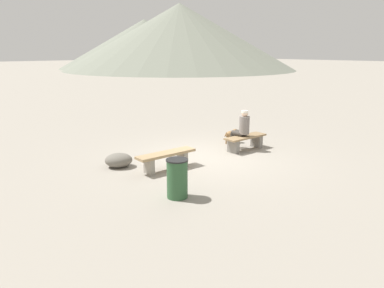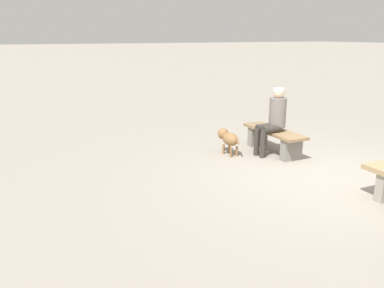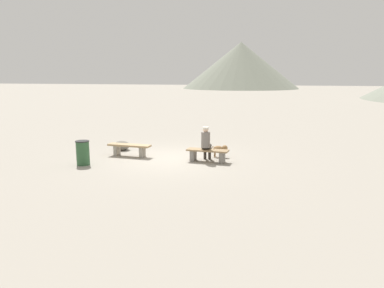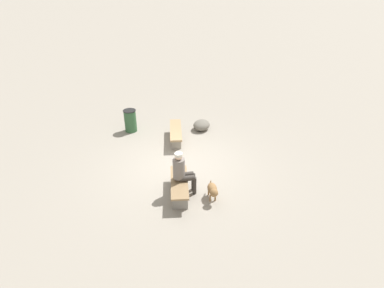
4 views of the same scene
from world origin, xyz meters
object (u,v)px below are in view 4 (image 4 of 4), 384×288
object	(u,v)px
bench_right	(179,186)
boulder	(202,125)
seated_person	(182,170)
trash_bin	(130,121)
bench_left	(176,133)
dog	(213,190)

from	to	relation	value
bench_right	boulder	distance (m)	4.14
seated_person	bench_right	bearing A→B (deg)	-51.68
boulder	seated_person	bearing A→B (deg)	-15.36
bench_right	trash_bin	distance (m)	4.45
bench_right	seated_person	bearing A→B (deg)	133.78
bench_left	dog	world-z (taller)	dog
bench_left	bench_right	bearing A→B (deg)	0.56
boulder	dog	bearing A→B (deg)	-3.97
dog	trash_bin	xyz separation A→B (m)	(-4.46, -2.44, 0.11)
seated_person	trash_bin	xyz separation A→B (m)	(-4.08, -1.66, -0.31)
trash_bin	boulder	distance (m)	2.75
boulder	trash_bin	bearing A→B (deg)	-93.80
bench_left	boulder	bearing A→B (deg)	130.63
dog	boulder	xyz separation A→B (m)	(-4.28, 0.30, -0.13)
bench_left	boulder	size ratio (longest dim) A/B	2.32
seated_person	dog	world-z (taller)	seated_person
trash_bin	dog	bearing A→B (deg)	28.64
bench_right	trash_bin	xyz separation A→B (m)	(-4.16, -1.57, 0.14)
bench_left	trash_bin	size ratio (longest dim) A/B	2.00
dog	boulder	size ratio (longest dim) A/B	0.90
bench_right	seated_person	xyz separation A→B (m)	(-0.08, 0.09, 0.44)
seated_person	trash_bin	world-z (taller)	seated_person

